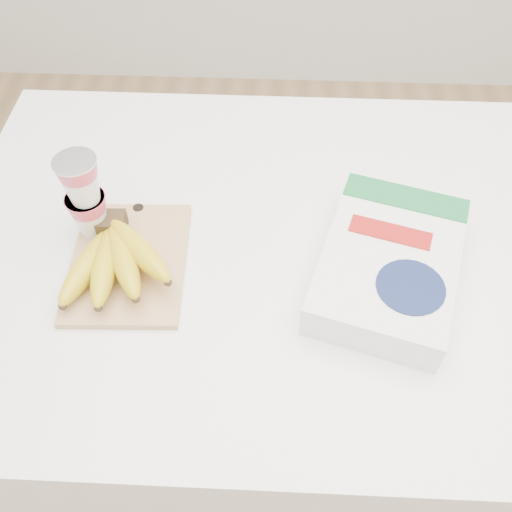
{
  "coord_description": "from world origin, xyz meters",
  "views": [
    {
      "loc": [
        -0.06,
        -0.68,
        1.77
      ],
      "look_at": [
        -0.09,
        -0.07,
        1.03
      ],
      "focal_mm": 40.0,
      "sensor_mm": 36.0,
      "label": 1
    }
  ],
  "objects_px": {
    "cereal_box": "(389,264)",
    "yogurt_stack": "(84,195)",
    "table": "(294,371)",
    "cutting_board": "(129,262)",
    "bananas": "(114,258)"
  },
  "relations": [
    {
      "from": "cereal_box",
      "to": "yogurt_stack",
      "type": "bearing_deg",
      "value": -171.17
    },
    {
      "from": "table",
      "to": "cutting_board",
      "type": "bearing_deg",
      "value": -168.11
    },
    {
      "from": "cutting_board",
      "to": "cereal_box",
      "type": "bearing_deg",
      "value": -2.9
    },
    {
      "from": "cutting_board",
      "to": "cereal_box",
      "type": "height_order",
      "value": "cereal_box"
    },
    {
      "from": "table",
      "to": "yogurt_stack",
      "type": "bearing_deg",
      "value": -179.59
    },
    {
      "from": "yogurt_stack",
      "to": "bananas",
      "type": "bearing_deg",
      "value": -56.61
    },
    {
      "from": "table",
      "to": "bananas",
      "type": "bearing_deg",
      "value": -165.33
    },
    {
      "from": "table",
      "to": "cereal_box",
      "type": "distance_m",
      "value": 0.55
    },
    {
      "from": "table",
      "to": "cutting_board",
      "type": "xyz_separation_m",
      "value": [
        -0.31,
        -0.07,
        0.5
      ]
    },
    {
      "from": "cutting_board",
      "to": "bananas",
      "type": "height_order",
      "value": "bananas"
    },
    {
      "from": "cutting_board",
      "to": "table",
      "type": "bearing_deg",
      "value": 9.88
    },
    {
      "from": "table",
      "to": "cutting_board",
      "type": "distance_m",
      "value": 0.59
    },
    {
      "from": "bananas",
      "to": "cereal_box",
      "type": "height_order",
      "value": "bananas"
    },
    {
      "from": "bananas",
      "to": "yogurt_stack",
      "type": "distance_m",
      "value": 0.12
    },
    {
      "from": "table",
      "to": "bananas",
      "type": "relative_size",
      "value": 6.25
    }
  ]
}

